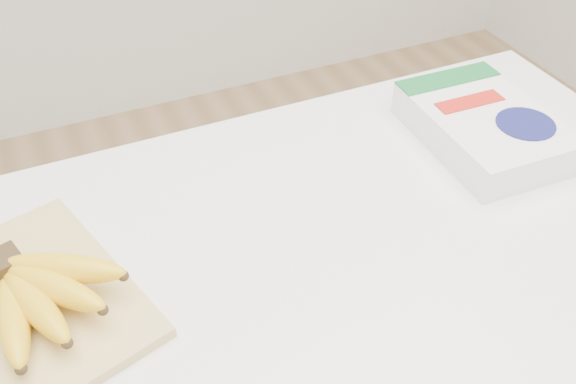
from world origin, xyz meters
The scene contains 3 objects.
cutting_board centered at (-0.38, 0.12, 0.95)m, with size 0.23×0.32×0.02m, color #E0BE7A.
bananas centered at (-0.36, 0.10, 0.98)m, with size 0.18×0.20×0.07m.
cereal_box centered at (0.37, 0.18, 0.97)m, with size 0.20×0.28×0.06m.
Camera 1 is at (-0.30, -0.50, 1.58)m, focal length 40.00 mm.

